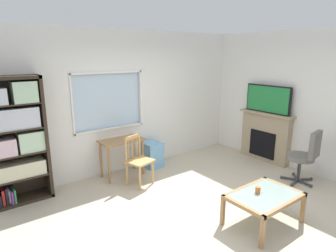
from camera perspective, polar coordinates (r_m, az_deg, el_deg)
The scene contains 12 objects.
ground at distance 4.58m, azimuth 6.35°, elevation -16.41°, with size 6.41×5.43×0.02m, color beige.
wall_back_with_window at distance 5.84m, azimuth -8.14°, elevation 4.79°, with size 5.41×0.15×2.76m.
wall_right at distance 6.27m, azimuth 25.49°, elevation 4.24°, with size 0.12×4.63×2.76m, color white.
bookshelf at distance 5.00m, azimuth -28.16°, elevation -1.87°, with size 0.90×0.38×2.00m.
desk_under_window at distance 5.57m, azimuth -9.16°, elevation -3.99°, with size 0.82×0.45×0.73m.
wooden_chair at distance 5.21m, azimuth -5.93°, elevation -6.72°, with size 0.51×0.49×0.90m.
plastic_drawer_unit at distance 6.07m, azimuth -3.18°, elevation -5.62°, with size 0.35×0.40×0.52m, color #72ADDB.
fireplace at distance 6.67m, azimuth 18.68°, elevation -1.97°, with size 0.26×1.23×1.08m.
tv at distance 6.48m, azimuth 19.17°, elevation 5.06°, with size 0.06×1.04×0.58m.
office_chair at distance 5.75m, azimuth 25.61°, elevation -5.09°, with size 0.58×0.58×1.00m.
coffee_table at distance 4.29m, azimuth 18.49°, elevation -13.40°, with size 1.00×0.69×0.44m.
sippy_cup at distance 4.26m, azimuth 17.37°, elevation -11.95°, with size 0.07×0.07×0.09m, color orange.
Camera 1 is at (-2.75, -2.83, 2.32)m, focal length 30.79 mm.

